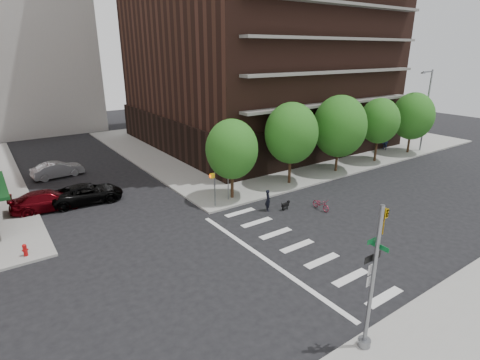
{
  "coord_description": "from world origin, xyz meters",
  "views": [
    {
      "loc": [
        -11.22,
        -14.33,
        11.14
      ],
      "look_at": [
        3.0,
        6.0,
        2.5
      ],
      "focal_mm": 28.0,
      "sensor_mm": 36.0,
      "label": 1
    }
  ],
  "objects_px": {
    "fire_hydrant": "(25,249)",
    "scooter": "(321,204)",
    "parked_car_black": "(87,193)",
    "dog_walker": "(268,200)",
    "traffic_signal": "(372,290)",
    "parked_car_maroon": "(48,200)",
    "parked_car_silver": "(58,170)",
    "pedestrian_far": "(385,143)"
  },
  "relations": [
    {
      "from": "fire_hydrant",
      "to": "scooter",
      "type": "height_order",
      "value": "fire_hydrant"
    },
    {
      "from": "parked_car_black",
      "to": "scooter",
      "type": "bearing_deg",
      "value": -124.1
    },
    {
      "from": "fire_hydrant",
      "to": "dog_walker",
      "type": "height_order",
      "value": "dog_walker"
    },
    {
      "from": "traffic_signal",
      "to": "parked_car_maroon",
      "type": "distance_m",
      "value": 23.41
    },
    {
      "from": "fire_hydrant",
      "to": "parked_car_silver",
      "type": "relative_size",
      "value": 0.17
    },
    {
      "from": "scooter",
      "to": "dog_walker",
      "type": "xyz_separation_m",
      "value": [
        -3.29,
        2.12,
        0.37
      ]
    },
    {
      "from": "pedestrian_far",
      "to": "dog_walker",
      "type": "bearing_deg",
      "value": -74.81
    },
    {
      "from": "fire_hydrant",
      "to": "dog_walker",
      "type": "distance_m",
      "value": 15.62
    },
    {
      "from": "scooter",
      "to": "pedestrian_far",
      "type": "height_order",
      "value": "pedestrian_far"
    },
    {
      "from": "parked_car_black",
      "to": "dog_walker",
      "type": "relative_size",
      "value": 3.27
    },
    {
      "from": "parked_car_maroon",
      "to": "dog_walker",
      "type": "height_order",
      "value": "dog_walker"
    },
    {
      "from": "parked_car_silver",
      "to": "pedestrian_far",
      "type": "height_order",
      "value": "pedestrian_far"
    },
    {
      "from": "fire_hydrant",
      "to": "parked_car_maroon",
      "type": "xyz_separation_m",
      "value": [
        2.3,
        6.71,
        0.19
      ]
    },
    {
      "from": "fire_hydrant",
      "to": "parked_car_maroon",
      "type": "bearing_deg",
      "value": 71.08
    },
    {
      "from": "parked_car_black",
      "to": "parked_car_silver",
      "type": "xyz_separation_m",
      "value": [
        -0.69,
        7.84,
        0.0
      ]
    },
    {
      "from": "parked_car_black",
      "to": "parked_car_maroon",
      "type": "bearing_deg",
      "value": 91.58
    },
    {
      "from": "dog_walker",
      "to": "fire_hydrant",
      "type": "bearing_deg",
      "value": 104.24
    },
    {
      "from": "parked_car_black",
      "to": "scooter",
      "type": "height_order",
      "value": "parked_car_black"
    },
    {
      "from": "parked_car_maroon",
      "to": "parked_car_silver",
      "type": "distance_m",
      "value": 7.92
    },
    {
      "from": "parked_car_maroon",
      "to": "dog_walker",
      "type": "bearing_deg",
      "value": -122.39
    },
    {
      "from": "parked_car_maroon",
      "to": "parked_car_black",
      "type": "bearing_deg",
      "value": -90.7
    },
    {
      "from": "traffic_signal",
      "to": "pedestrian_far",
      "type": "height_order",
      "value": "traffic_signal"
    },
    {
      "from": "fire_hydrant",
      "to": "dog_walker",
      "type": "relative_size",
      "value": 0.46
    },
    {
      "from": "traffic_signal",
      "to": "dog_walker",
      "type": "height_order",
      "value": "traffic_signal"
    },
    {
      "from": "parked_car_silver",
      "to": "dog_walker",
      "type": "height_order",
      "value": "dog_walker"
    },
    {
      "from": "traffic_signal",
      "to": "parked_car_silver",
      "type": "height_order",
      "value": "traffic_signal"
    },
    {
      "from": "parked_car_black",
      "to": "parked_car_maroon",
      "type": "xyz_separation_m",
      "value": [
        -2.7,
        0.18,
        0.01
      ]
    },
    {
      "from": "pedestrian_far",
      "to": "fire_hydrant",
      "type": "bearing_deg",
      "value": -84.53
    },
    {
      "from": "parked_car_maroon",
      "to": "traffic_signal",
      "type": "bearing_deg",
      "value": -157.48
    },
    {
      "from": "parked_car_maroon",
      "to": "pedestrian_far",
      "type": "height_order",
      "value": "pedestrian_far"
    },
    {
      "from": "traffic_signal",
      "to": "dog_walker",
      "type": "distance_m",
      "value": 13.87
    },
    {
      "from": "traffic_signal",
      "to": "fire_hydrant",
      "type": "distance_m",
      "value": 18.42
    },
    {
      "from": "fire_hydrant",
      "to": "pedestrian_far",
      "type": "height_order",
      "value": "pedestrian_far"
    },
    {
      "from": "parked_car_black",
      "to": "traffic_signal",
      "type": "bearing_deg",
      "value": -161.57
    },
    {
      "from": "traffic_signal",
      "to": "pedestrian_far",
      "type": "relative_size",
      "value": 3.74
    },
    {
      "from": "traffic_signal",
      "to": "dog_walker",
      "type": "bearing_deg",
      "value": 67.03
    },
    {
      "from": "parked_car_black",
      "to": "fire_hydrant",
      "type": "bearing_deg",
      "value": 148.0
    },
    {
      "from": "fire_hydrant",
      "to": "dog_walker",
      "type": "bearing_deg",
      "value": -9.76
    },
    {
      "from": "parked_car_black",
      "to": "parked_car_maroon",
      "type": "relative_size",
      "value": 1.03
    },
    {
      "from": "fire_hydrant",
      "to": "parked_car_black",
      "type": "distance_m",
      "value": 8.23
    },
    {
      "from": "pedestrian_far",
      "to": "parked_car_silver",
      "type": "bearing_deg",
      "value": -108.15
    },
    {
      "from": "dog_walker",
      "to": "pedestrian_far",
      "type": "relative_size",
      "value": 1.0
    }
  ]
}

